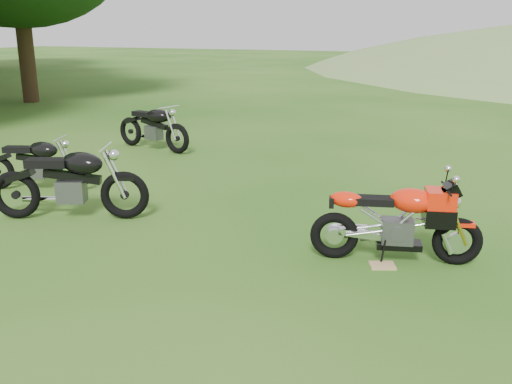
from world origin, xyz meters
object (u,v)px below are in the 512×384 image
at_px(vintage_moto_b, 34,162).
at_px(vintage_moto_d, 153,126).
at_px(sport_motorcycle, 397,216).
at_px(plywood_board, 382,265).
at_px(vintage_moto_a, 69,180).

bearing_deg(vintage_moto_b, vintage_moto_d, 69.90).
relative_size(sport_motorcycle, plywood_board, 6.57).
xyz_separation_m(plywood_board, vintage_moto_a, (-4.47, -0.08, 0.56)).
bearing_deg(sport_motorcycle, vintage_moto_d, 129.82).
bearing_deg(vintage_moto_b, vintage_moto_a, -51.67).
bearing_deg(sport_motorcycle, vintage_moto_b, 158.26).
distance_m(plywood_board, vintage_moto_b, 6.14).
relative_size(plywood_board, vintage_moto_b, 0.16).
xyz_separation_m(sport_motorcycle, vintage_moto_a, (-4.55, -0.30, 0.01)).
relative_size(vintage_moto_b, vintage_moto_d, 0.89).
height_order(plywood_board, vintage_moto_d, vintage_moto_d).
bearing_deg(vintage_moto_d, sport_motorcycle, -22.21).
bearing_deg(vintage_moto_a, vintage_moto_b, 125.58).
height_order(sport_motorcycle, vintage_moto_b, sport_motorcycle).
height_order(sport_motorcycle, plywood_board, sport_motorcycle).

